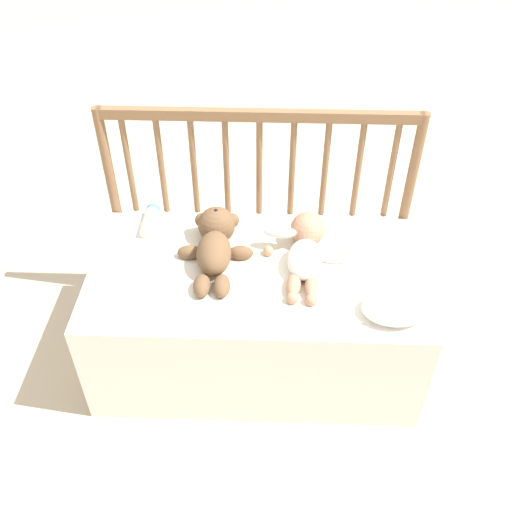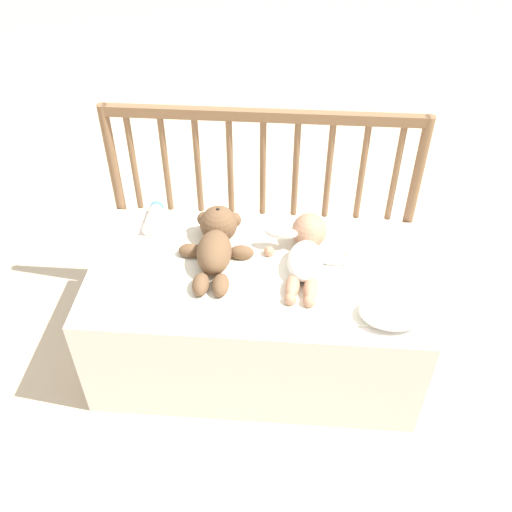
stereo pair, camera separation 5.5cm
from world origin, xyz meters
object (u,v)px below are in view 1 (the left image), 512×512
at_px(teddy_bear, 215,243).
at_px(small_pillow, 394,309).
at_px(baby, 306,250).
at_px(baby_bottle, 150,219).

distance_m(teddy_bear, small_pillow, 0.62).
height_order(teddy_bear, small_pillow, teddy_bear).
distance_m(teddy_bear, baby, 0.30).
relative_size(baby_bottle, small_pillow, 0.88).
height_order(teddy_bear, baby, teddy_bear).
relative_size(teddy_bear, small_pillow, 1.91).
xyz_separation_m(teddy_bear, baby_bottle, (-0.25, 0.17, -0.03)).
xyz_separation_m(teddy_bear, baby, (0.30, -0.01, -0.01)).
distance_m(teddy_bear, baby_bottle, 0.30).
bearing_deg(small_pillow, baby_bottle, 152.53).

